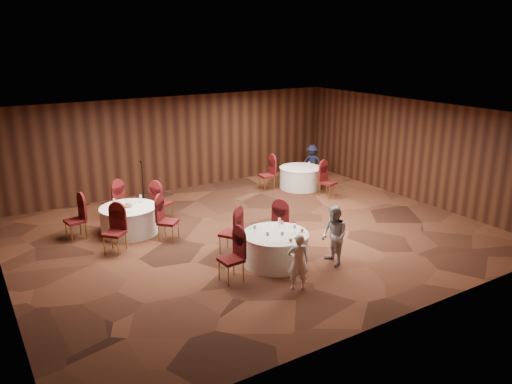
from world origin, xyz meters
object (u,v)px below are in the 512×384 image
table_main (275,248)px  man_c (312,162)px  table_right (300,177)px  woman_b (334,236)px  woman_a (298,262)px  table_left (129,220)px  mic_stand (143,194)px

table_main → man_c: bearing=45.6°
table_main → table_right: same height
woman_b → table_right: bearing=160.8°
table_main → woman_a: woman_a is taller
table_left → woman_b: 5.55m
table_right → man_c: (1.07, 0.71, 0.27)m
table_main → table_right: 6.20m
table_left → mic_stand: (1.09, 1.96, 0.03)m
table_right → woman_b: 6.17m
mic_stand → woman_a: 6.94m
table_right → table_main: bearing=-132.0°
table_right → woman_b: bearing=-119.6°
table_right → mic_stand: size_ratio=1.01×
mic_stand → woman_a: (0.89, -6.88, 0.21)m
table_main → man_c: size_ratio=1.20×
table_left → man_c: 7.70m
woman_a → woman_b: 1.52m
table_right → table_left: bearing=-171.3°
table_main → table_right: (4.15, 4.61, 0.00)m
mic_stand → woman_a: bearing=-82.7°
table_main → mic_stand: mic_stand is taller
table_right → man_c: bearing=33.7°
woman_b → table_left: bearing=-131.8°
table_left → man_c: bearing=12.7°
man_c → table_right: bearing=-86.8°
table_left → man_c: size_ratio=1.18×
woman_a → man_c: size_ratio=0.96×
mic_stand → woman_b: mic_stand is taller
table_main → table_left: bearing=122.2°
table_left → table_right: same height
table_main → woman_b: 1.38m
woman_a → woman_b: woman_b is taller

